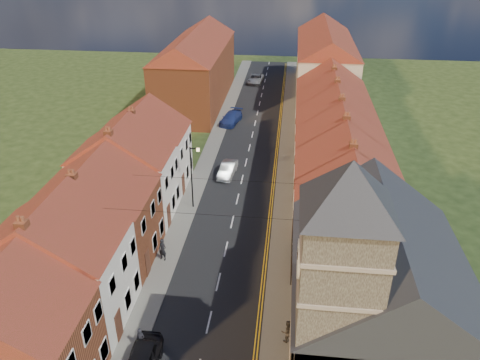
% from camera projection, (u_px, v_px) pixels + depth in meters
% --- Properties ---
extents(road, '(7.00, 90.00, 0.02)m').
position_uv_depth(road, '(246.00, 162.00, 51.64)').
color(road, black).
rests_on(road, ground).
extents(pavement_left, '(1.80, 90.00, 0.12)m').
position_uv_depth(pavement_left, '(207.00, 160.00, 52.05)').
color(pavement_left, gray).
rests_on(pavement_left, ground).
extents(pavement_right, '(1.80, 90.00, 0.12)m').
position_uv_depth(pavement_right, '(286.00, 164.00, 51.18)').
color(pavement_right, gray).
rests_on(pavement_right, ground).
extents(church, '(11.25, 14.25, 15.20)m').
position_uv_depth(church, '(372.00, 292.00, 24.57)').
color(church, '#3B3129').
rests_on(church, ground).
extents(cottage_r_tudor, '(8.30, 5.20, 9.00)m').
position_uv_depth(cottage_r_tudor, '(351.00, 218.00, 33.46)').
color(cottage_r_tudor, beige).
rests_on(cottage_r_tudor, ground).
extents(cottage_r_white_near, '(8.30, 6.00, 9.00)m').
position_uv_depth(cottage_r_white_near, '(345.00, 183.00, 38.18)').
color(cottage_r_white_near, beige).
rests_on(cottage_r_white_near, ground).
extents(cottage_r_cream_mid, '(8.30, 5.20, 9.00)m').
position_uv_depth(cottage_r_cream_mid, '(340.00, 155.00, 42.91)').
color(cottage_r_cream_mid, beige).
rests_on(cottage_r_cream_mid, ground).
extents(cottage_r_pink, '(8.30, 6.00, 9.00)m').
position_uv_depth(cottage_r_pink, '(336.00, 132.00, 47.64)').
color(cottage_r_pink, '#B6A590').
rests_on(cottage_r_pink, ground).
extents(cottage_r_white_far, '(8.30, 5.20, 9.00)m').
position_uv_depth(cottage_r_white_far, '(333.00, 114.00, 52.37)').
color(cottage_r_white_far, '#B6A590').
rests_on(cottage_r_white_far, ground).
extents(cottage_r_cream_far, '(8.30, 6.00, 9.00)m').
position_uv_depth(cottage_r_cream_far, '(330.00, 99.00, 57.10)').
color(cottage_r_cream_far, white).
rests_on(cottage_r_cream_far, ground).
extents(cottage_l_brick_near, '(8.30, 5.70, 8.80)m').
position_uv_depth(cottage_l_brick_near, '(7.00, 334.00, 24.00)').
color(cottage_l_brick_near, brown).
rests_on(cottage_l_brick_near, ground).
extents(cottage_l_cream, '(8.30, 6.30, 9.10)m').
position_uv_depth(cottage_l_cream, '(58.00, 261.00, 29.01)').
color(cottage_l_cream, white).
rests_on(cottage_l_cream, ground).
extents(cottage_l_white, '(8.30, 6.90, 8.80)m').
position_uv_depth(cottage_l_white, '(97.00, 210.00, 34.69)').
color(cottage_l_white, brown).
rests_on(cottage_l_white, ground).
extents(cottage_l_brick_mid, '(8.30, 5.70, 9.10)m').
position_uv_depth(cottage_l_brick_mid, '(124.00, 171.00, 39.96)').
color(cottage_l_brick_mid, white).
rests_on(cottage_l_brick_mid, ground).
extents(cottage_l_pink, '(8.30, 6.30, 8.80)m').
position_uv_depth(cottage_l_pink, '(144.00, 145.00, 45.11)').
color(cottage_l_pink, white).
rests_on(cottage_l_pink, ground).
extents(block_right_far, '(8.30, 24.20, 10.50)m').
position_uv_depth(block_right_far, '(325.00, 61.00, 70.12)').
color(block_right_far, beige).
rests_on(block_right_far, ground).
extents(block_left_far, '(8.30, 24.20, 10.50)m').
position_uv_depth(block_left_far, '(196.00, 66.00, 67.58)').
color(block_left_far, brown).
rests_on(block_left_far, ground).
extents(lamppost, '(0.88, 0.15, 6.00)m').
position_uv_depth(lamppost, '(192.00, 174.00, 41.59)').
color(lamppost, black).
rests_on(lamppost, pavement_left).
extents(car_mid, '(1.81, 4.17, 1.34)m').
position_uv_depth(car_mid, '(228.00, 169.00, 48.68)').
color(car_mid, '#AAAFB2').
rests_on(car_mid, ground).
extents(car_far, '(2.98, 5.24, 1.43)m').
position_uv_depth(car_far, '(231.00, 118.00, 61.85)').
color(car_far, navy).
rests_on(car_far, ground).
extents(car_distant, '(2.77, 5.12, 1.37)m').
position_uv_depth(car_distant, '(256.00, 79.00, 78.27)').
color(car_distant, '#999BA0').
rests_on(car_distant, ground).
extents(pedestrian_left, '(0.60, 0.43, 1.52)m').
position_uv_depth(pedestrian_left, '(141.00, 339.00, 28.22)').
color(pedestrian_left, '#232228').
rests_on(pedestrian_left, pavement_left).
extents(pedestrian_right, '(0.93, 0.82, 1.61)m').
position_uv_depth(pedestrian_right, '(287.00, 331.00, 28.70)').
color(pedestrian_right, '#2B2722').
rests_on(pedestrian_right, pavement_right).
extents(pedestrian_left_b, '(0.78, 0.64, 1.83)m').
position_uv_depth(pedestrian_left_b, '(163.00, 250.00, 35.86)').
color(pedestrian_left_b, black).
rests_on(pedestrian_left_b, pavement_left).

